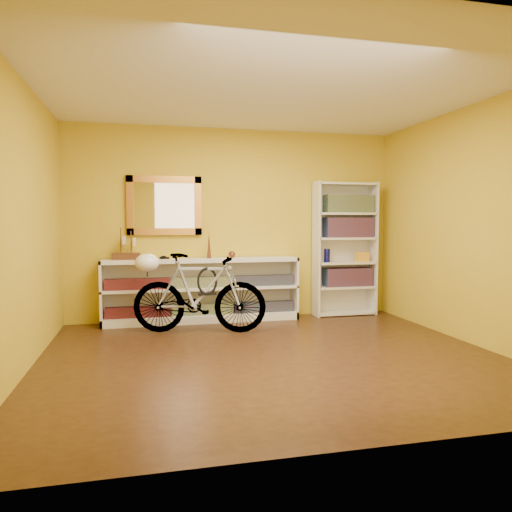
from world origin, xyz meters
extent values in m
cube|color=black|center=(0.00, 0.00, -0.01)|extent=(4.50, 4.00, 0.01)
cube|color=silver|center=(0.00, 0.00, 2.60)|extent=(4.50, 4.00, 0.01)
cube|color=gold|center=(0.00, 2.00, 1.30)|extent=(4.50, 0.01, 2.60)
cube|color=gold|center=(-2.25, 0.00, 1.30)|extent=(0.01, 4.00, 2.60)
cube|color=gold|center=(2.25, 0.00, 1.30)|extent=(0.01, 4.00, 2.60)
cube|color=brown|center=(-0.95, 1.97, 1.55)|extent=(0.98, 0.06, 0.78)
cube|color=silver|center=(0.90, 1.99, 0.25)|extent=(0.09, 0.02, 0.09)
cube|color=black|center=(-0.47, 1.79, 0.17)|extent=(2.50, 0.13, 0.14)
cube|color=navy|center=(-0.47, 1.79, 0.54)|extent=(2.50, 0.13, 0.14)
imported|color=black|center=(-0.97, 1.81, 0.85)|extent=(0.00, 0.00, 0.00)
cone|color=brown|center=(-0.38, 1.81, 1.02)|extent=(0.06, 0.06, 0.35)
sphere|color=brown|center=(-0.07, 1.81, 0.90)|extent=(0.09, 0.09, 0.09)
cube|color=maroon|center=(1.62, 1.84, 0.55)|extent=(0.70, 0.22, 0.26)
cube|color=maroon|center=(1.62, 1.84, 1.25)|extent=(0.70, 0.22, 0.28)
cube|color=navy|center=(1.62, 1.84, 1.59)|extent=(0.70, 0.22, 0.25)
cylinder|color=#14178F|center=(1.30, 1.82, 0.86)|extent=(0.08, 0.08, 0.19)
cube|color=maroon|center=(1.37, 1.87, 1.55)|extent=(0.16, 0.16, 0.16)
cube|color=gold|center=(1.82, 1.80, 0.83)|extent=(0.18, 0.12, 0.14)
imported|color=silver|center=(-0.59, 1.18, 0.48)|extent=(0.81, 1.69, 0.96)
ellipsoid|color=white|center=(-1.19, 1.34, 0.84)|extent=(0.29, 0.28, 0.22)
torus|color=black|center=(-0.49, 1.16, 0.62)|extent=(0.24, 0.03, 0.24)
camera|label=1|loc=(-1.22, -4.48, 1.32)|focal=33.43mm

